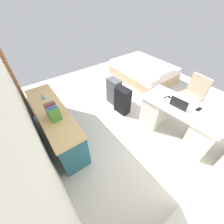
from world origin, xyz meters
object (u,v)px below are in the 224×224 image
object	(u,v)px
desk	(177,120)
desk_lamp	(221,109)
suitcase_black	(122,101)
bed	(143,71)
suitcase_spare_grey	(114,91)
computer_mouse	(167,99)
office_chair	(190,98)
laptop	(179,105)
figurine_small	(43,96)
credenza	(56,125)
cell_phone_by_mouse	(167,97)
cell_phone_near_laptop	(199,109)

from	to	relation	value
desk	desk_lamp	size ratio (longest dim) A/B	4.37
suitcase_black	bed	bearing A→B (deg)	-67.47
suitcase_spare_grey	computer_mouse	bearing A→B (deg)	-169.64
office_chair	suitcase_spare_grey	distance (m)	1.80
computer_mouse	bed	bearing A→B (deg)	-42.29
computer_mouse	desk_lamp	size ratio (longest dim) A/B	0.29
suitcase_black	desk_lamp	size ratio (longest dim) A/B	1.89
laptop	figurine_small	size ratio (longest dim) A/B	3.03
credenza	bed	bearing A→B (deg)	-76.16
desk	suitcase_spare_grey	size ratio (longest dim) A/B	2.23
cell_phone_by_mouse	desk_lamp	world-z (taller)	desk_lamp
office_chair	laptop	distance (m)	0.98
desk_lamp	laptop	bearing A→B (deg)	15.04
cell_phone_by_mouse	figurine_small	size ratio (longest dim) A/B	1.24
suitcase_spare_grey	cell_phone_by_mouse	bearing A→B (deg)	-166.91
laptop	figurine_small	xyz separation A→B (m)	(1.65, 1.90, 0.04)
desk_lamp	figurine_small	size ratio (longest dim) A/B	3.14
credenza	computer_mouse	size ratio (longest dim) A/B	18.00
cell_phone_near_laptop	figurine_small	distance (m)	2.86
desk	figurine_small	xyz separation A→B (m)	(1.70, 1.99, 0.43)
credenza	suitcase_spare_grey	bearing A→B (deg)	-79.69
desk_lamp	figurine_small	distance (m)	3.01
computer_mouse	cell_phone_by_mouse	world-z (taller)	computer_mouse
cell_phone_near_laptop	cell_phone_by_mouse	bearing A→B (deg)	19.30
cell_phone_by_mouse	figurine_small	world-z (taller)	figurine_small
laptop	desk	bearing A→B (deg)	-117.12
computer_mouse	cell_phone_by_mouse	bearing A→B (deg)	-67.24
desk	office_chair	xyz separation A→B (m)	(0.23, -0.81, 0.04)
computer_mouse	desk_lamp	bearing A→B (deg)	-177.17
bed	suitcase_spare_grey	xyz separation A→B (m)	(-0.49, 1.58, 0.10)
desk	bed	size ratio (longest dim) A/B	0.79
cell_phone_near_laptop	desk_lamp	distance (m)	0.39
desk	computer_mouse	world-z (taller)	computer_mouse
credenza	cell_phone_by_mouse	distance (m)	2.22
office_chair	credenza	size ratio (longest dim) A/B	0.52
bed	computer_mouse	distance (m)	2.24
computer_mouse	desk_lamp	world-z (taller)	desk_lamp
bed	computer_mouse	xyz separation A→B (m)	(-1.77, 1.27, 0.50)
computer_mouse	figurine_small	size ratio (longest dim) A/B	0.91
office_chair	cell_phone_near_laptop	xyz separation A→B (m)	(-0.45, 0.66, 0.32)
desk	figurine_small	bearing A→B (deg)	49.51
cell_phone_near_laptop	cell_phone_by_mouse	world-z (taller)	same
computer_mouse	figurine_small	distance (m)	2.37
credenza	suitcase_spare_grey	distance (m)	1.63
figurine_small	suitcase_black	bearing A→B (deg)	-108.68
bed	suitcase_black	world-z (taller)	suitcase_black
laptop	cell_phone_near_laptop	world-z (taller)	laptop
suitcase_black	computer_mouse	xyz separation A→B (m)	(-0.87, -0.37, 0.42)
cell_phone_near_laptop	office_chair	bearing A→B (deg)	-53.16
suitcase_spare_grey	cell_phone_by_mouse	size ratio (longest dim) A/B	4.98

